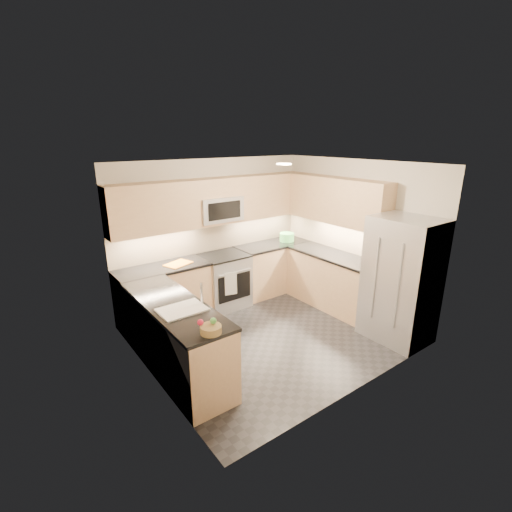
# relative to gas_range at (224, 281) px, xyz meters

# --- Properties ---
(floor) EXTENTS (3.60, 3.20, 0.00)m
(floor) POSITION_rel_gas_range_xyz_m (0.00, -1.28, -0.46)
(floor) COLOR black
(floor) RESTS_ON ground
(ceiling) EXTENTS (3.60, 3.20, 0.02)m
(ceiling) POSITION_rel_gas_range_xyz_m (0.00, -1.28, 2.04)
(ceiling) COLOR beige
(ceiling) RESTS_ON wall_back
(wall_back) EXTENTS (3.60, 0.02, 2.50)m
(wall_back) POSITION_rel_gas_range_xyz_m (0.00, 0.32, 0.79)
(wall_back) COLOR beige
(wall_back) RESTS_ON floor
(wall_front) EXTENTS (3.60, 0.02, 2.50)m
(wall_front) POSITION_rel_gas_range_xyz_m (0.00, -2.88, 0.79)
(wall_front) COLOR beige
(wall_front) RESTS_ON floor
(wall_left) EXTENTS (0.02, 3.20, 2.50)m
(wall_left) POSITION_rel_gas_range_xyz_m (-1.80, -1.28, 0.79)
(wall_left) COLOR beige
(wall_left) RESTS_ON floor
(wall_right) EXTENTS (0.02, 3.20, 2.50)m
(wall_right) POSITION_rel_gas_range_xyz_m (1.80, -1.28, 0.79)
(wall_right) COLOR beige
(wall_right) RESTS_ON floor
(base_cab_back_left) EXTENTS (1.42, 0.60, 0.90)m
(base_cab_back_left) POSITION_rel_gas_range_xyz_m (-1.09, 0.02, -0.01)
(base_cab_back_left) COLOR tan
(base_cab_back_left) RESTS_ON floor
(base_cab_back_right) EXTENTS (1.42, 0.60, 0.90)m
(base_cab_back_right) POSITION_rel_gas_range_xyz_m (1.09, 0.02, -0.01)
(base_cab_back_right) COLOR tan
(base_cab_back_right) RESTS_ON floor
(base_cab_right) EXTENTS (0.60, 1.70, 0.90)m
(base_cab_right) POSITION_rel_gas_range_xyz_m (1.50, -1.12, -0.01)
(base_cab_right) COLOR tan
(base_cab_right) RESTS_ON floor
(base_cab_peninsula) EXTENTS (0.60, 2.00, 0.90)m
(base_cab_peninsula) POSITION_rel_gas_range_xyz_m (-1.50, -1.28, -0.01)
(base_cab_peninsula) COLOR tan
(base_cab_peninsula) RESTS_ON floor
(countertop_back_left) EXTENTS (1.42, 0.63, 0.04)m
(countertop_back_left) POSITION_rel_gas_range_xyz_m (-1.09, 0.02, 0.47)
(countertop_back_left) COLOR black
(countertop_back_left) RESTS_ON base_cab_back_left
(countertop_back_right) EXTENTS (1.42, 0.63, 0.04)m
(countertop_back_right) POSITION_rel_gas_range_xyz_m (1.09, 0.02, 0.47)
(countertop_back_right) COLOR black
(countertop_back_right) RESTS_ON base_cab_back_right
(countertop_right) EXTENTS (0.63, 1.70, 0.04)m
(countertop_right) POSITION_rel_gas_range_xyz_m (1.50, -1.12, 0.47)
(countertop_right) COLOR black
(countertop_right) RESTS_ON base_cab_right
(countertop_peninsula) EXTENTS (0.63, 2.00, 0.04)m
(countertop_peninsula) POSITION_rel_gas_range_xyz_m (-1.50, -1.28, 0.47)
(countertop_peninsula) COLOR black
(countertop_peninsula) RESTS_ON base_cab_peninsula
(upper_cab_back) EXTENTS (3.60, 0.35, 0.75)m
(upper_cab_back) POSITION_rel_gas_range_xyz_m (0.00, 0.15, 1.37)
(upper_cab_back) COLOR tan
(upper_cab_back) RESTS_ON wall_back
(upper_cab_right) EXTENTS (0.35, 1.95, 0.75)m
(upper_cab_right) POSITION_rel_gas_range_xyz_m (1.62, -1.00, 1.37)
(upper_cab_right) COLOR tan
(upper_cab_right) RESTS_ON wall_right
(backsplash_back) EXTENTS (3.60, 0.01, 0.51)m
(backsplash_back) POSITION_rel_gas_range_xyz_m (0.00, 0.32, 0.74)
(backsplash_back) COLOR tan
(backsplash_back) RESTS_ON wall_back
(backsplash_right) EXTENTS (0.01, 2.30, 0.51)m
(backsplash_right) POSITION_rel_gas_range_xyz_m (1.80, -0.82, 0.74)
(backsplash_right) COLOR tan
(backsplash_right) RESTS_ON wall_right
(gas_range) EXTENTS (0.76, 0.65, 0.91)m
(gas_range) POSITION_rel_gas_range_xyz_m (0.00, 0.00, 0.00)
(gas_range) COLOR #ACAEB4
(gas_range) RESTS_ON floor
(range_cooktop) EXTENTS (0.76, 0.65, 0.03)m
(range_cooktop) POSITION_rel_gas_range_xyz_m (0.00, 0.00, 0.46)
(range_cooktop) COLOR black
(range_cooktop) RESTS_ON gas_range
(oven_door_glass) EXTENTS (0.62, 0.02, 0.45)m
(oven_door_glass) POSITION_rel_gas_range_xyz_m (0.00, -0.33, -0.01)
(oven_door_glass) COLOR black
(oven_door_glass) RESTS_ON gas_range
(oven_handle) EXTENTS (0.60, 0.02, 0.02)m
(oven_handle) POSITION_rel_gas_range_xyz_m (0.00, -0.35, 0.26)
(oven_handle) COLOR #B2B5BA
(oven_handle) RESTS_ON gas_range
(microwave) EXTENTS (0.76, 0.40, 0.40)m
(microwave) POSITION_rel_gas_range_xyz_m (0.00, 0.12, 1.24)
(microwave) COLOR #A7A9AF
(microwave) RESTS_ON upper_cab_back
(microwave_door) EXTENTS (0.60, 0.01, 0.28)m
(microwave_door) POSITION_rel_gas_range_xyz_m (0.00, -0.08, 1.24)
(microwave_door) COLOR black
(microwave_door) RESTS_ON microwave
(refrigerator) EXTENTS (0.70, 0.90, 1.80)m
(refrigerator) POSITION_rel_gas_range_xyz_m (1.45, -2.43, 0.45)
(refrigerator) COLOR #A9ABB2
(refrigerator) RESTS_ON floor
(fridge_handle_left) EXTENTS (0.02, 0.02, 1.20)m
(fridge_handle_left) POSITION_rel_gas_range_xyz_m (1.08, -2.61, 0.49)
(fridge_handle_left) COLOR #B2B5BA
(fridge_handle_left) RESTS_ON refrigerator
(fridge_handle_right) EXTENTS (0.02, 0.02, 1.20)m
(fridge_handle_right) POSITION_rel_gas_range_xyz_m (1.08, -2.25, 0.49)
(fridge_handle_right) COLOR #B2B5BA
(fridge_handle_right) RESTS_ON refrigerator
(sink_basin) EXTENTS (0.52, 0.38, 0.16)m
(sink_basin) POSITION_rel_gas_range_xyz_m (-1.50, -1.53, 0.42)
(sink_basin) COLOR white
(sink_basin) RESTS_ON base_cab_peninsula
(faucet) EXTENTS (0.03, 0.03, 0.28)m
(faucet) POSITION_rel_gas_range_xyz_m (-1.24, -1.53, 0.62)
(faucet) COLOR silver
(faucet) RESTS_ON countertop_peninsula
(utensil_bowl) EXTENTS (0.34, 0.34, 0.16)m
(utensil_bowl) POSITION_rel_gas_range_xyz_m (1.41, -0.01, 0.56)
(utensil_bowl) COLOR #51BD56
(utensil_bowl) RESTS_ON countertop_back_right
(cutting_board) EXTENTS (0.47, 0.39, 0.01)m
(cutting_board) POSITION_rel_gas_range_xyz_m (-0.83, -0.01, 0.49)
(cutting_board) COLOR orange
(cutting_board) RESTS_ON countertop_back_left
(fruit_basket) EXTENTS (0.24, 0.24, 0.08)m
(fruit_basket) POSITION_rel_gas_range_xyz_m (-1.49, -2.17, 0.52)
(fruit_basket) COLOR olive
(fruit_basket) RESTS_ON countertop_peninsula
(fruit_apple) EXTENTS (0.07, 0.07, 0.07)m
(fruit_apple) POSITION_rel_gas_range_xyz_m (-1.57, -2.10, 0.60)
(fruit_apple) COLOR #BA1534
(fruit_apple) RESTS_ON fruit_basket
(fruit_pear) EXTENTS (0.07, 0.07, 0.07)m
(fruit_pear) POSITION_rel_gas_range_xyz_m (-1.45, -2.15, 0.60)
(fruit_pear) COLOR #4A9F44
(fruit_pear) RESTS_ON fruit_basket
(dish_towel_check) EXTENTS (0.20, 0.07, 0.39)m
(dish_towel_check) POSITION_rel_gas_range_xyz_m (-0.10, -0.37, 0.10)
(dish_towel_check) COLOR silver
(dish_towel_check) RESTS_ON oven_handle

